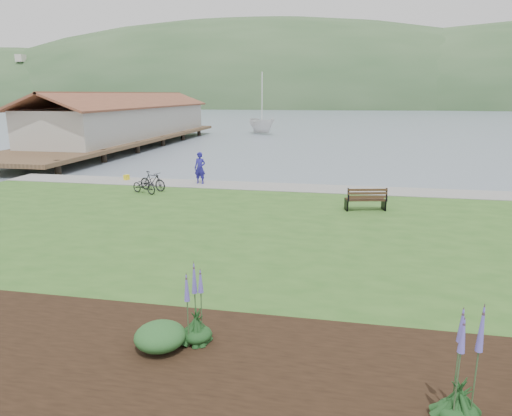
# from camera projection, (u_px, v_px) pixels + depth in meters

# --- Properties ---
(ground) EXTENTS (600.00, 600.00, 0.00)m
(ground) POSITION_uv_depth(u_px,v_px,m) (284.00, 233.00, 17.72)
(ground) COLOR slate
(ground) RESTS_ON ground
(lawn) EXTENTS (34.00, 20.00, 0.40)m
(lawn) POSITION_uv_depth(u_px,v_px,m) (276.00, 245.00, 15.77)
(lawn) COLOR #2F5A1F
(lawn) RESTS_ON ground
(shoreline_path) EXTENTS (34.00, 2.20, 0.03)m
(shoreline_path) POSITION_uv_depth(u_px,v_px,m) (302.00, 188.00, 24.18)
(shoreline_path) COLOR gray
(shoreline_path) RESTS_ON lawn
(garden_bed) EXTENTS (24.00, 4.40, 0.04)m
(garden_bed) POSITION_uv_depth(u_px,v_px,m) (381.00, 388.00, 7.73)
(garden_bed) COLOR black
(garden_bed) RESTS_ON lawn
(far_hillside) EXTENTS (580.00, 80.00, 38.00)m
(far_hillside) POSITION_uv_depth(u_px,v_px,m) (395.00, 108.00, 175.72)
(far_hillside) COLOR #32522E
(far_hillside) RESTS_ON ground
(pier_pavilion) EXTENTS (8.00, 36.00, 5.40)m
(pier_pavilion) POSITION_uv_depth(u_px,v_px,m) (128.00, 120.00, 47.02)
(pier_pavilion) COLOR #4C3826
(pier_pavilion) RESTS_ON ground
(park_bench) EXTENTS (1.78, 1.03, 1.04)m
(park_bench) POSITION_uv_depth(u_px,v_px,m) (366.00, 199.00, 19.43)
(park_bench) COLOR #301F12
(park_bench) RESTS_ON lawn
(person) EXTENTS (0.82, 0.61, 2.08)m
(person) POSITION_uv_depth(u_px,v_px,m) (200.00, 165.00, 25.06)
(person) COLOR navy
(person) RESTS_ON lawn
(bicycle_a) EXTENTS (1.10, 1.64, 0.81)m
(bicycle_a) POSITION_uv_depth(u_px,v_px,m) (144.00, 185.00, 22.81)
(bicycle_a) COLOR black
(bicycle_a) RESTS_ON lawn
(bicycle_b) EXTENTS (0.99, 1.72, 1.00)m
(bicycle_b) POSITION_uv_depth(u_px,v_px,m) (152.00, 181.00, 23.45)
(bicycle_b) COLOR black
(bicycle_b) RESTS_ON lawn
(sailboat) EXTENTS (13.77, 13.80, 25.67)m
(sailboat) POSITION_uv_depth(u_px,v_px,m) (262.00, 134.00, 61.43)
(sailboat) COLOR silver
(sailboat) RESTS_ON ground
(pannier) EXTENTS (0.29, 0.35, 0.33)m
(pannier) POSITION_uv_depth(u_px,v_px,m) (127.00, 177.00, 26.34)
(pannier) COLOR yellow
(pannier) RESTS_ON lawn
(echium_0) EXTENTS (0.62, 0.62, 2.06)m
(echium_0) POSITION_uv_depth(u_px,v_px,m) (462.00, 376.00, 6.73)
(echium_0) COLOR #133616
(echium_0) RESTS_ON garden_bed
(echium_4) EXTENTS (0.62, 0.62, 1.88)m
(echium_4) POSITION_uv_depth(u_px,v_px,m) (196.00, 309.00, 8.99)
(echium_4) COLOR #133616
(echium_4) RESTS_ON garden_bed
(shrub_0) EXTENTS (1.00, 1.00, 0.50)m
(shrub_0) POSITION_uv_depth(u_px,v_px,m) (160.00, 336.00, 8.85)
(shrub_0) COLOR #1E4C21
(shrub_0) RESTS_ON garden_bed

